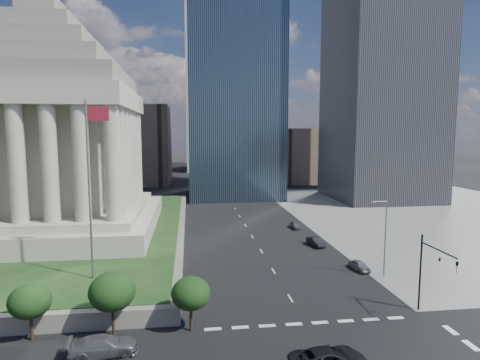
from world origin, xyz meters
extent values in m
plane|color=black|center=(0.00, 100.00, 0.00)|extent=(500.00, 500.00, 0.00)
cube|color=slate|center=(46.00, 60.00, 0.01)|extent=(68.00, 90.00, 0.03)
cylinder|color=slate|center=(-22.00, 24.00, 11.90)|extent=(0.24, 0.24, 20.00)
cube|color=maroon|center=(-20.80, 24.00, 20.40)|extent=(2.40, 0.05, 1.60)
cube|color=black|center=(2.00, 95.00, 30.00)|extent=(26.00, 26.00, 60.00)
cube|color=black|center=(42.00, 85.00, 50.00)|extent=(26.00, 28.00, 100.00)
cube|color=brown|center=(32.00, 130.00, 10.00)|extent=(20.00, 30.00, 20.00)
cube|color=brown|center=(-30.00, 130.00, 14.00)|extent=(24.00, 30.00, 28.00)
cylinder|color=black|center=(12.50, 15.50, 4.00)|extent=(0.18, 0.18, 8.00)
cylinder|color=black|center=(12.50, 12.75, 7.20)|extent=(0.14, 5.50, 0.14)
cube|color=black|center=(12.50, 10.00, 6.40)|extent=(0.30, 0.30, 1.10)
cylinder|color=slate|center=(13.50, 25.00, 5.00)|extent=(0.16, 0.16, 10.00)
cylinder|color=slate|center=(12.60, 25.00, 9.80)|extent=(1.80, 0.12, 0.12)
cube|color=slate|center=(11.70, 25.00, 9.70)|extent=(0.50, 0.22, 0.14)
imported|color=black|center=(-0.46, 6.33, 0.86)|extent=(6.48, 3.57, 1.72)
imported|color=#505257|center=(-18.21, 10.72, 0.82)|extent=(5.89, 3.00, 1.64)
imported|color=gray|center=(11.50, 27.79, 0.65)|extent=(3.96, 2.04, 1.29)
imported|color=black|center=(9.32, 39.87, 0.68)|extent=(4.33, 2.13, 1.36)
imported|color=#56575D|center=(9.23, 52.16, 0.64)|extent=(3.81, 1.66, 1.28)
camera|label=1|loc=(-10.97, -21.70, 18.22)|focal=30.00mm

